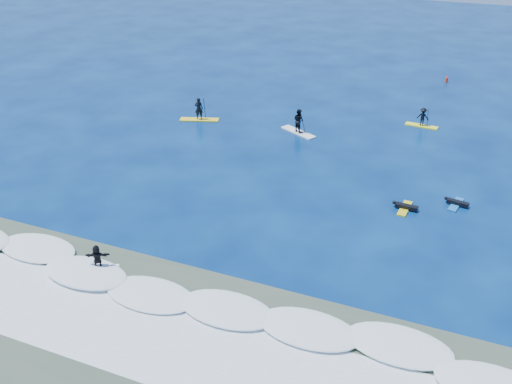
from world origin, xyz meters
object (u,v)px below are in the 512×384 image
at_px(sup_paddler_left, 199,112).
at_px(prone_paddler_far, 456,203).
at_px(wave_surfer, 97,259).
at_px(marker_buoy, 447,79).
at_px(sup_paddler_right, 423,118).
at_px(sup_paddler_center, 299,123).
at_px(prone_paddler_near, 405,207).

distance_m(sup_paddler_left, prone_paddler_far, 23.16).
height_order(wave_surfer, marker_buoy, wave_surfer).
bearing_deg(sup_paddler_left, prone_paddler_far, -36.53).
bearing_deg(sup_paddler_right, sup_paddler_center, -144.82).
distance_m(sup_paddler_left, sup_paddler_right, 18.98).
height_order(sup_paddler_center, marker_buoy, sup_paddler_center).
height_order(sup_paddler_right, prone_paddler_near, sup_paddler_right).
bearing_deg(prone_paddler_far, prone_paddler_near, 131.82).
xyz_separation_m(sup_paddler_left, marker_buoy, (18.59, 19.44, -0.42)).
bearing_deg(sup_paddler_center, sup_paddler_left, -148.06).
relative_size(prone_paddler_far, marker_buoy, 2.81).
xyz_separation_m(sup_paddler_center, prone_paddler_far, (13.21, -7.62, -0.75)).
height_order(sup_paddler_center, sup_paddler_right, sup_paddler_center).
distance_m(prone_paddler_near, prone_paddler_far, 3.42).
relative_size(sup_paddler_center, prone_paddler_near, 1.64).
height_order(sup_paddler_right, wave_surfer, sup_paddler_right).
bearing_deg(wave_surfer, marker_buoy, 45.39).
bearing_deg(marker_buoy, prone_paddler_far, -82.54).
height_order(sup_paddler_right, marker_buoy, sup_paddler_right).
bearing_deg(prone_paddler_near, sup_paddler_center, 51.51).
distance_m(sup_paddler_center, wave_surfer, 22.51).
height_order(sup_paddler_left, marker_buoy, sup_paddler_left).
height_order(sup_paddler_center, wave_surfer, sup_paddler_center).
bearing_deg(prone_paddler_far, marker_buoy, 18.09).
distance_m(sup_paddler_center, marker_buoy, 21.22).
relative_size(sup_paddler_left, sup_paddler_right, 1.26).
bearing_deg(marker_buoy, sup_paddler_right, -92.34).
height_order(prone_paddler_near, wave_surfer, wave_surfer).
bearing_deg(sup_paddler_right, prone_paddler_far, -67.67).
bearing_deg(prone_paddler_far, sup_paddler_left, 82.95).
bearing_deg(wave_surfer, prone_paddler_far, 14.46).
relative_size(sup_paddler_center, prone_paddler_far, 1.67).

